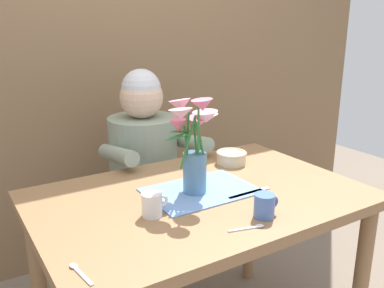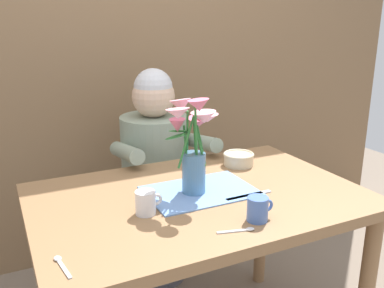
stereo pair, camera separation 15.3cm
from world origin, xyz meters
The scene contains 11 objects.
wood_panel_backdrop centered at (0.00, 1.05, 1.25)m, with size 4.00×0.10×2.50m, color brown.
dining_table centered at (0.00, 0.00, 0.64)m, with size 1.20×0.80×0.74m.
seated_person centered at (0.06, 0.62, 0.56)m, with size 0.45×0.47×1.14m.
striped_placemat centered at (0.01, 0.02, 0.74)m, with size 0.40×0.28×0.01m, color #6B93D1.
flower_vase centered at (-0.02, 0.02, 0.95)m, with size 0.25×0.25×0.37m.
ceramic_bowl centered at (0.30, 0.21, 0.77)m, with size 0.14×0.14×0.06m.
dinner_knife centered at (0.16, -0.10, 0.74)m, with size 0.19×0.02×0.01m, color silver.
ceramic_mug centered at (0.07, -0.27, 0.78)m, with size 0.09×0.07×0.08m.
tea_cup centered at (-0.23, -0.07, 0.78)m, with size 0.09×0.07×0.08m.
spoon_0 centered at (-0.54, -0.25, 0.74)m, with size 0.03×0.12×0.01m.
spoon_1 centered at (-0.01, -0.31, 0.74)m, with size 0.12×0.04×0.01m.
Camera 1 is at (-0.78, -1.19, 1.36)m, focal length 39.11 mm.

